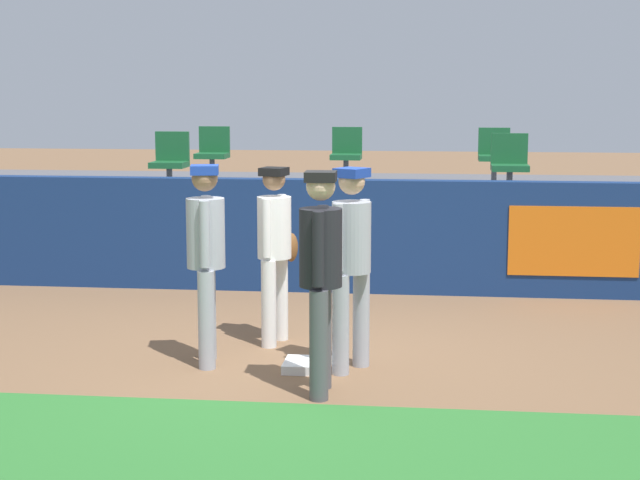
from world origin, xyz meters
TOP-DOWN VIEW (x-y plane):
  - ground_plane at (0.00, 0.00)m, footprint 60.00×60.00m
  - grass_foreground_strip at (0.00, -2.39)m, footprint 18.00×2.80m
  - first_base at (0.20, -0.04)m, footprint 0.40×0.40m
  - player_fielder_home at (-0.22, 0.85)m, footprint 0.41×0.51m
  - player_runner_visitor at (-0.71, 0.06)m, footprint 0.40×0.49m
  - player_coach_visitor at (0.58, 0.00)m, footprint 0.46×0.46m
  - player_umpire at (0.39, -0.70)m, footprint 0.35×0.51m
  - field_wall at (0.01, 3.35)m, footprint 18.00×0.26m
  - bleacher_platform at (0.00, 5.93)m, footprint 18.00×4.80m
  - seat_back_center at (-0.05, 6.60)m, footprint 0.46×0.44m
  - seat_back_right at (2.16, 6.60)m, footprint 0.47×0.44m
  - seat_front_left at (-2.30, 4.80)m, footprint 0.47×0.44m
  - seat_front_right at (2.26, 4.80)m, footprint 0.48×0.44m
  - seat_back_left at (-2.11, 6.60)m, footprint 0.48×0.44m

SIDE VIEW (x-z plane):
  - ground_plane at x=0.00m, z-range 0.00..0.00m
  - grass_foreground_strip at x=0.00m, z-range 0.00..0.01m
  - first_base at x=0.20m, z-range 0.00..0.08m
  - bleacher_platform at x=0.00m, z-range 0.00..1.01m
  - field_wall at x=0.01m, z-range 0.00..1.36m
  - player_fielder_home at x=-0.22m, z-range 0.13..1.84m
  - player_coach_visitor at x=0.58m, z-range 0.14..1.92m
  - player_runner_visitor at x=-0.71m, z-range 0.14..1.92m
  - player_umpire at x=0.39m, z-range 0.14..1.95m
  - seat_back_center at x=-0.05m, z-range 1.06..1.90m
  - seat_back_right at x=2.16m, z-range 1.06..1.90m
  - seat_front_left at x=-2.30m, z-range 1.06..1.90m
  - seat_back_left at x=-2.11m, z-range 1.07..1.91m
  - seat_front_right at x=2.26m, z-range 1.07..1.91m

